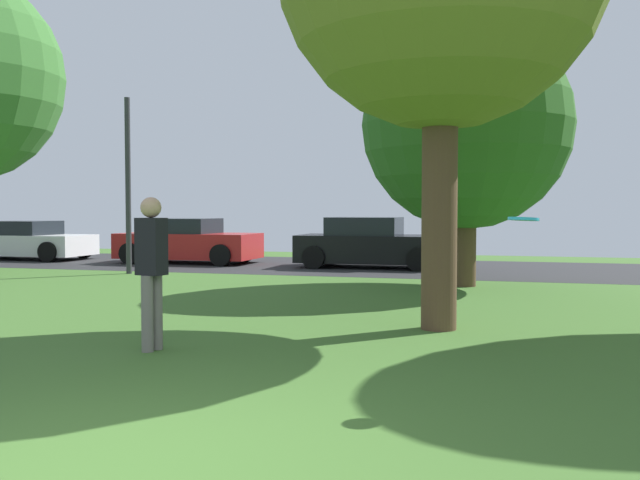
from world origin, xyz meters
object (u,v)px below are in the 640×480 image
object	(u,v)px
maple_tree_far	(466,125)
parked_car_white	(28,241)
street_lamp_post	(128,186)
frisbee_disc	(523,219)
parked_car_black	(370,244)
parked_car_red	(187,242)
person_catcher	(152,265)

from	to	relation	value
maple_tree_far	parked_car_white	size ratio (longest dim) A/B	1.39
street_lamp_post	frisbee_disc	bearing A→B (deg)	-44.58
maple_tree_far	parked_car_black	distance (m)	5.83
frisbee_disc	street_lamp_post	xyz separation A→B (m)	(-9.67, 9.53, 0.68)
parked_car_red	person_catcher	bearing A→B (deg)	-65.21
person_catcher	parked_car_white	size ratio (longest dim) A/B	0.44
parked_car_black	person_catcher	bearing A→B (deg)	-90.35
parked_car_white	frisbee_disc	bearing A→B (deg)	-40.16
maple_tree_far	parked_car_black	xyz separation A→B (m)	(-2.95, 4.19, -2.78)
parked_car_white	street_lamp_post	world-z (taller)	street_lamp_post
parked_car_red	frisbee_disc	bearing A→B (deg)	-53.31
parked_car_red	parked_car_black	xyz separation A→B (m)	(5.78, -0.16, 0.02)
person_catcher	parked_car_black	size ratio (longest dim) A/B	0.43
maple_tree_far	frisbee_disc	size ratio (longest dim) A/B	15.05
parked_car_white	parked_car_red	xyz separation A→B (m)	(5.79, 0.03, 0.05)
frisbee_disc	parked_car_black	size ratio (longest dim) A/B	0.09
parked_car_white	street_lamp_post	bearing A→B (deg)	-31.60
frisbee_disc	parked_car_white	bearing A→B (deg)	139.84
person_catcher	street_lamp_post	world-z (taller)	street_lamp_post
street_lamp_post	parked_car_red	bearing A→B (deg)	93.03
maple_tree_far	parked_car_red	size ratio (longest dim) A/B	1.34
parked_car_red	parked_car_black	world-z (taller)	parked_car_black
person_catcher	parked_car_white	bearing A→B (deg)	144.95
parked_car_white	parked_car_red	distance (m)	5.79
person_catcher	frisbee_disc	distance (m)	4.28
parked_car_black	frisbee_disc	bearing A→B (deg)	-72.68
parked_car_white	parked_car_black	distance (m)	11.57
maple_tree_far	street_lamp_post	bearing A→B (deg)	175.73
frisbee_disc	street_lamp_post	size ratio (longest dim) A/B	0.08
parked_car_black	street_lamp_post	size ratio (longest dim) A/B	0.92
maple_tree_far	street_lamp_post	size ratio (longest dim) A/B	1.26
parked_car_red	street_lamp_post	world-z (taller)	street_lamp_post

